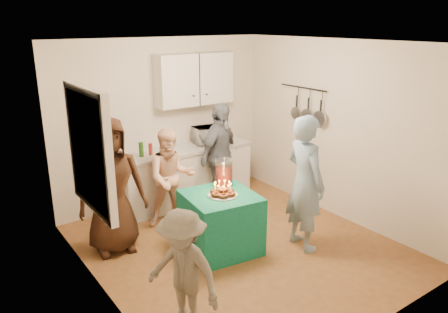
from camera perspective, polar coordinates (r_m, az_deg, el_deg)
floor at (r=5.85m, az=2.03°, el=-11.66°), size 4.00×4.00×0.00m
ceiling at (r=5.12m, az=2.35°, el=14.69°), size 4.00×4.00×0.00m
back_wall at (r=6.98m, az=-7.92°, el=4.49°), size 3.60×3.60×0.00m
left_wall at (r=4.53m, az=-16.22°, el=-3.24°), size 4.00×4.00×0.00m
right_wall at (r=6.56m, az=14.76°, el=3.24°), size 4.00×4.00×0.00m
window_night at (r=4.73m, az=-17.37°, el=0.74°), size 0.04×1.00×1.20m
counter at (r=7.06m, az=-5.05°, el=-2.62°), size 2.20×0.58×0.86m
countertop at (r=6.92m, az=-5.15°, el=0.92°), size 2.24×0.62×0.05m
upper_cabinet at (r=6.98m, az=-3.88°, el=10.04°), size 1.30×0.30×0.80m
pot_rack at (r=6.90m, az=10.06°, el=6.78°), size 0.12×1.00×0.60m
microwave at (r=7.12m, az=-1.93°, el=2.83°), size 0.55×0.41×0.28m
party_table at (r=5.62m, az=-0.46°, el=-8.59°), size 0.95×0.95×0.76m
donut_cake at (r=5.40m, az=-0.17°, el=-4.23°), size 0.38×0.38×0.18m
punch_jar at (r=5.69m, az=-0.01°, el=-2.23°), size 0.22×0.22×0.34m
man_birthday at (r=5.60m, az=10.54°, el=-3.43°), size 0.50×0.69×1.76m
woman_back_left at (r=5.60m, az=-14.53°, el=-3.75°), size 0.93×0.68×1.75m
woman_back_center at (r=6.22m, az=-6.90°, el=-2.78°), size 0.83×0.73×1.42m
woman_back_right at (r=6.78m, az=-0.56°, el=0.11°), size 1.05×0.76×1.65m
child_near_left at (r=4.18m, az=-5.39°, el=-14.83°), size 0.72×0.91×1.24m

